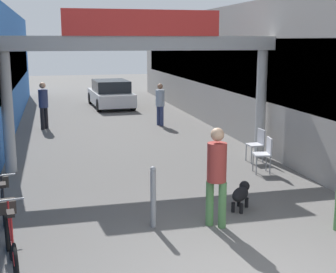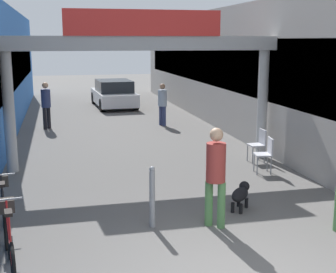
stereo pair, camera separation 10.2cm
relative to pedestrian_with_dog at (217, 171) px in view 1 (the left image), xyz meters
name	(u,v)px [view 1 (the left image)]	position (x,y,z in m)	size (l,w,h in m)	color
storefront_right	(256,69)	(4.65, 8.79, 1.17)	(3.00, 26.00, 4.38)	#9E9993
arcade_sign_gateway	(142,57)	(-0.44, 4.50, 1.79)	(7.40, 0.47, 3.98)	#B2B2B2
pedestrian_with_dog	(217,171)	(0.00, 0.00, 0.00)	(0.48, 0.48, 1.78)	#4C7F47
pedestrian_carrying_crate	(43,102)	(-3.05, 10.28, -0.03)	(0.47, 0.47, 1.73)	black
pedestrian_elderly_walking	(160,102)	(1.29, 9.99, -0.10)	(0.43, 0.43, 1.62)	navy
dog_on_leash	(241,193)	(0.77, 0.71, -0.71)	(0.62, 0.68, 0.50)	black
bicycle_red_nearest	(12,243)	(-3.36, -0.87, -0.59)	(0.46, 1.68, 0.98)	black
bicycle_black_second	(4,211)	(-3.58, 0.49, -0.59)	(0.46, 1.68, 0.98)	black
bollard_post_metal	(153,196)	(-1.08, 0.24, -0.46)	(0.10, 0.10, 1.11)	gray
cafe_chair_aluminium_nearer	(265,152)	(2.33, 2.95, -0.48)	(0.46, 0.46, 0.89)	gray
cafe_chair_aluminium_farther	(258,142)	(2.61, 4.00, -0.48)	(0.41, 0.41, 0.89)	gray
parked_car_white	(111,94)	(0.07, 15.52, -0.38)	(1.97, 4.08, 1.33)	silver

